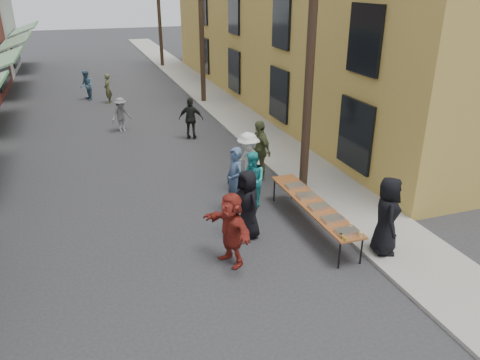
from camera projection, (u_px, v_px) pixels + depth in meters
ground at (194, 262)px, 10.97m from camera, size 120.00×120.00×0.00m
sidewalk at (216, 100)px, 25.48m from camera, size 2.20×60.00×0.10m
building_ochre at (331, 3)px, 24.51m from camera, size 10.00×28.00×10.00m
utility_pole_near at (311, 42)px, 13.10m from camera, size 0.26×0.26×9.00m
utility_pole_mid at (201, 14)px, 23.51m from camera, size 0.26×0.26×9.00m
utility_pole_far at (159, 4)px, 33.92m from camera, size 0.26×0.26×9.00m
serving_table at (313, 205)px, 12.19m from camera, size 0.70×4.00×0.75m
catering_tray_sausage at (347, 231)px, 10.72m from camera, size 0.50×0.33×0.08m
catering_tray_foil_b at (333, 219)px, 11.29m from camera, size 0.50×0.33×0.08m
catering_tray_buns at (319, 207)px, 11.90m from camera, size 0.50×0.33×0.08m
catering_tray_foil_d at (306, 196)px, 12.50m from camera, size 0.50×0.33×0.08m
catering_tray_buns_end at (295, 186)px, 13.11m from camera, size 0.50×0.33×0.08m
condiment_jar_a at (345, 239)px, 10.40m from camera, size 0.07×0.07×0.08m
condiment_jar_b at (343, 237)px, 10.48m from camera, size 0.07×0.07×0.08m
condiment_jar_c at (341, 235)px, 10.57m from camera, size 0.07×0.07×0.08m
cup_stack at (361, 234)px, 10.56m from camera, size 0.08×0.08×0.12m
guest_front_a at (247, 204)px, 11.76m from camera, size 0.79×1.01×1.81m
guest_front_b at (235, 180)px, 13.05m from camera, size 0.58×0.77×1.91m
guest_front_c at (252, 180)px, 13.36m from camera, size 0.71×0.87×1.67m
guest_front_d at (248, 163)px, 14.30m from camera, size 0.95×1.35×1.91m
guest_front_e at (259, 150)px, 15.31m from camera, size 0.71×1.23×1.97m
guest_queue_back at (231, 229)px, 10.64m from camera, size 1.02×1.73×1.77m
server at (387, 216)px, 10.87m from camera, size 0.94×1.10×1.91m
passerby_left at (121, 115)px, 20.16m from camera, size 1.11×0.94×1.49m
passerby_mid at (191, 119)px, 19.18m from camera, size 1.09×0.79×1.72m
passerby_right at (108, 89)px, 24.89m from camera, size 0.46×0.62×1.55m
passerby_far at (87, 85)px, 25.49m from camera, size 0.79×0.91×1.62m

